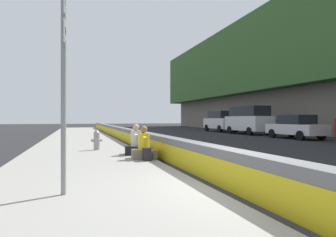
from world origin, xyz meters
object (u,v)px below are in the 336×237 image
(fire_hydrant, at_px, (97,139))
(seated_person_foreground, at_px, (144,148))
(parked_car_midline, at_px, (221,121))
(parked_car_fourth, at_px, (248,120))
(seated_person_middle, at_px, (136,145))
(backpack, at_px, (147,154))
(parked_car_third, at_px, (296,127))
(route_sign_post, at_px, (64,75))

(fire_hydrant, relative_size, seated_person_foreground, 0.82)
(seated_person_foreground, bearing_deg, fire_hydrant, 22.42)
(fire_hydrant, distance_m, parked_car_midline, 22.03)
(fire_hydrant, distance_m, parked_car_fourth, 18.11)
(seated_person_middle, relative_size, backpack, 2.77)
(seated_person_foreground, xyz_separation_m, parked_car_fourth, (14.23, -13.01, 0.88))
(seated_person_foreground, bearing_deg, parked_car_fourth, -42.43)
(seated_person_foreground, relative_size, parked_car_third, 0.24)
(route_sign_post, xyz_separation_m, seated_person_middle, (5.28, -2.30, -1.72))
(parked_car_third, bearing_deg, seated_person_middle, 117.62)
(seated_person_foreground, height_order, parked_car_third, parked_car_third)
(route_sign_post, relative_size, parked_car_fourth, 0.70)
(route_sign_post, bearing_deg, seated_person_middle, -23.58)
(seated_person_middle, xyz_separation_m, backpack, (-1.67, -0.03, -0.15))
(backpack, height_order, parked_car_third, parked_car_third)
(backpack, bearing_deg, fire_hydrant, 19.68)
(parked_car_fourth, bearing_deg, parked_car_midline, -0.82)
(seated_person_middle, height_order, parked_car_midline, parked_car_midline)
(seated_person_middle, distance_m, parked_car_midline, 22.81)
(fire_hydrant, relative_size, backpack, 2.20)
(seated_person_middle, xyz_separation_m, parked_car_midline, (18.65, -13.12, 0.70))
(seated_person_foreground, distance_m, backpack, 0.51)
(seated_person_foreground, relative_size, parked_car_midline, 0.22)
(seated_person_foreground, xyz_separation_m, parked_car_midline, (19.83, -13.09, 0.71))
(fire_hydrant, xyz_separation_m, parked_car_midline, (16.66, -14.39, 0.60))
(seated_person_foreground, xyz_separation_m, seated_person_middle, (1.17, 0.03, 0.01))
(route_sign_post, xyz_separation_m, parked_car_fourth, (18.34, -15.34, -0.86))
(parked_car_midline, bearing_deg, seated_person_middle, 144.88)
(route_sign_post, xyz_separation_m, fire_hydrant, (7.27, -1.03, -1.62))
(seated_person_foreground, relative_size, backpack, 2.68)
(parked_car_third, xyz_separation_m, parked_car_midline, (11.91, -0.22, 0.32))
(parked_car_third, bearing_deg, seated_person_foreground, 121.61)
(backpack, distance_m, parked_car_midline, 24.18)
(route_sign_post, xyz_separation_m, parked_car_midline, (23.93, -15.42, -1.03))
(seated_person_middle, height_order, parked_car_fourth, parked_car_fourth)
(parked_car_fourth, distance_m, parked_car_midline, 5.59)
(route_sign_post, xyz_separation_m, backpack, (3.61, -2.33, -1.88))
(fire_hydrant, bearing_deg, parked_car_third, -71.44)
(route_sign_post, height_order, seated_person_middle, route_sign_post)
(parked_car_third, relative_size, parked_car_midline, 0.94)
(seated_person_middle, height_order, backpack, seated_person_middle)
(seated_person_foreground, height_order, backpack, seated_person_foreground)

